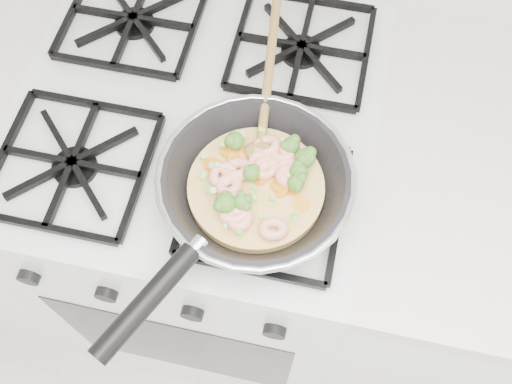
# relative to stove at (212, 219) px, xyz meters

# --- Properties ---
(stove) EXTENTS (0.60, 0.60, 0.92)m
(stove) POSITION_rel_stove_xyz_m (0.00, 0.00, 0.00)
(stove) COLOR silver
(stove) RESTS_ON ground
(skillet) EXTENTS (0.29, 0.63, 0.10)m
(skillet) POSITION_rel_stove_xyz_m (0.13, -0.15, 0.50)
(skillet) COLOR black
(skillet) RESTS_ON stove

